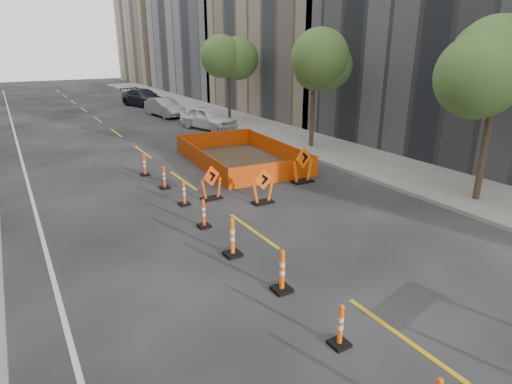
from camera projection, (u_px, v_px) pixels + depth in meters
ground_plane at (336, 290)px, 10.26m from camera, size 140.00×140.00×0.00m
sidewalk_right at (319, 146)px, 24.30m from camera, size 4.00×90.00×0.15m
bld_right_c at (310, 25)px, 35.45m from camera, size 12.00×16.00×14.00m
bld_right_d at (222, 1)px, 47.81m from camera, size 12.00×18.00×20.00m
bld_right_e at (168, 26)px, 63.45m from camera, size 12.00×14.00×16.00m
tree_r_a at (497, 77)px, 14.41m from camera, size 2.80×2.80×5.95m
tree_r_b at (314, 65)px, 22.55m from camera, size 2.80×2.80×5.95m
tree_r_c at (228, 59)px, 30.69m from camera, size 2.80×2.80×5.95m
channelizer_2 at (341, 325)px, 8.23m from camera, size 0.36×0.36×0.92m
channelizer_3 at (282, 271)px, 10.04m from camera, size 0.43×0.43×1.09m
channelizer_4 at (232, 237)px, 11.74m from camera, size 0.44×0.44×1.13m
channelizer_5 at (204, 213)px, 13.60m from camera, size 0.38×0.38×0.96m
channelizer_6 at (184, 193)px, 15.48m from camera, size 0.38×0.38×0.95m
channelizer_7 at (164, 177)px, 17.27m from camera, size 0.37×0.37×0.94m
channelizer_8 at (144, 165)px, 18.98m from camera, size 0.38×0.38×0.97m
chevron_sign_left at (211, 183)px, 16.01m from camera, size 1.00×0.77×1.32m
chevron_sign_center at (263, 186)px, 15.60m from camera, size 0.90×0.55×1.34m
chevron_sign_right at (303, 164)px, 17.94m from camera, size 1.16×0.85×1.56m
safety_fence at (240, 154)px, 21.03m from camera, size 4.77×7.50×0.90m
parked_car_near at (208, 118)px, 29.26m from camera, size 3.10×4.83×1.53m
parked_car_mid at (164, 107)px, 34.36m from camera, size 2.19×4.53×1.43m
parked_car_far at (144, 98)px, 39.86m from camera, size 3.59×5.79×1.57m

